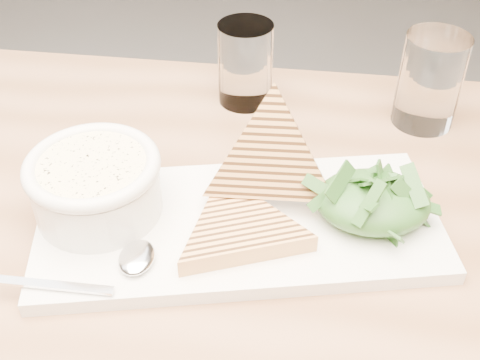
{
  "coord_description": "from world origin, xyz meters",
  "views": [
    {
      "loc": [
        0.02,
        -0.46,
        1.16
      ],
      "look_at": [
        -0.0,
        -0.01,
        0.79
      ],
      "focal_mm": 45.0,
      "sensor_mm": 36.0,
      "label": 1
    }
  ],
  "objects_px": {
    "soup_bowl": "(97,191)",
    "glass_near": "(245,64)",
    "table_top": "(234,269)",
    "platter": "(239,225)",
    "glass_far": "(430,81)"
  },
  "relations": [
    {
      "from": "platter",
      "to": "glass_near",
      "type": "xyz_separation_m",
      "value": [
        -0.0,
        0.24,
        0.04
      ]
    },
    {
      "from": "glass_near",
      "to": "glass_far",
      "type": "xyz_separation_m",
      "value": [
        0.22,
        -0.04,
        0.0
      ]
    },
    {
      "from": "soup_bowl",
      "to": "glass_near",
      "type": "distance_m",
      "value": 0.27
    },
    {
      "from": "table_top",
      "to": "platter",
      "type": "xyz_separation_m",
      "value": [
        0.0,
        0.03,
        0.03
      ]
    },
    {
      "from": "soup_bowl",
      "to": "glass_near",
      "type": "xyz_separation_m",
      "value": [
        0.14,
        0.24,
        0.01
      ]
    },
    {
      "from": "glass_far",
      "to": "table_top",
      "type": "bearing_deg",
      "value": -132.89
    },
    {
      "from": "soup_bowl",
      "to": "glass_near",
      "type": "bearing_deg",
      "value": 59.98
    },
    {
      "from": "table_top",
      "to": "glass_near",
      "type": "bearing_deg",
      "value": 90.03
    },
    {
      "from": "table_top",
      "to": "glass_near",
      "type": "distance_m",
      "value": 0.29
    },
    {
      "from": "platter",
      "to": "soup_bowl",
      "type": "distance_m",
      "value": 0.14
    },
    {
      "from": "glass_far",
      "to": "platter",
      "type": "bearing_deg",
      "value": -136.73
    },
    {
      "from": "table_top",
      "to": "glass_far",
      "type": "distance_m",
      "value": 0.34
    },
    {
      "from": "soup_bowl",
      "to": "glass_far",
      "type": "bearing_deg",
      "value": 28.86
    },
    {
      "from": "table_top",
      "to": "platter",
      "type": "distance_m",
      "value": 0.04
    },
    {
      "from": "platter",
      "to": "glass_near",
      "type": "height_order",
      "value": "glass_near"
    }
  ]
}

